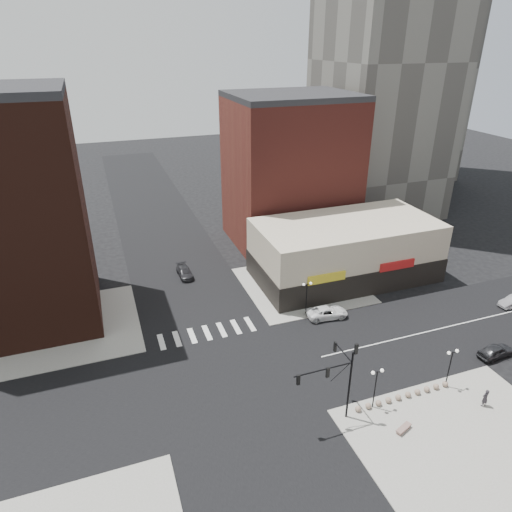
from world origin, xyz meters
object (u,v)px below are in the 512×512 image
street_lamp_se_a (376,379)px  pedestrian (485,398)px  white_suv (327,312)px  stone_bench (404,429)px  street_lamp_se_b (451,359)px  street_lamp_ne (307,290)px  traffic_signal (338,372)px  dark_sedan_north (185,272)px  dark_sedan_east (496,351)px

street_lamp_se_a → pedestrian: (9.45, -3.22, -2.27)m
white_suv → stone_bench: (-2.13, -17.72, -0.35)m
street_lamp_se_b → street_lamp_ne: (-7.00, 16.00, 0.00)m
street_lamp_se_b → stone_bench: street_lamp_se_b is taller
traffic_signal → street_lamp_ne: traffic_signal is taller
traffic_signal → dark_sedan_north: traffic_signal is taller
white_suv → pedestrian: size_ratio=2.71×
street_lamp_se_b → dark_sedan_north: (-18.67, 30.33, -2.66)m
dark_sedan_east → pedestrian: size_ratio=2.26×
street_lamp_se_a → stone_bench: (0.94, -3.22, -2.97)m
dark_sedan_east → pedestrian: 8.41m
traffic_signal → street_lamp_ne: bearing=73.3°
street_lamp_se_a → stone_bench: size_ratio=2.44×
stone_bench → white_suv: bearing=62.2°
street_lamp_se_a → street_lamp_ne: size_ratio=1.00×
traffic_signal → street_lamp_se_b: size_ratio=1.87×
street_lamp_ne → dark_sedan_east: 20.70m
white_suv → pedestrian: pedestrian is taller
traffic_signal → stone_bench: bearing=-35.8°
traffic_signal → white_suv: 16.44m
traffic_signal → street_lamp_se_b: 11.88m
white_suv → dark_sedan_east: 18.01m
street_lamp_ne → pedestrian: size_ratio=2.31×
street_lamp_ne → stone_bench: (-0.06, -19.22, -2.97)m
street_lamp_ne → dark_sedan_north: 18.67m
dark_sedan_east → stone_bench: dark_sedan_east is taller
traffic_signal → street_lamp_se_a: (3.76, -0.17, -1.67)m
street_lamp_se_b → white_suv: 15.54m
street_lamp_se_b → stone_bench: bearing=-155.5°
white_suv → street_lamp_se_b: bearing=-154.8°
traffic_signal → pedestrian: 14.20m
street_lamp_se_a → pedestrian: street_lamp_se_a is taller
dark_sedan_north → stone_bench: size_ratio=2.54×
street_lamp_se_b → stone_bench: (-7.06, -3.22, -2.97)m
street_lamp_ne → dark_sedan_north: size_ratio=0.96×
street_lamp_se_a → white_suv: (3.07, 14.50, -2.61)m
pedestrian → street_lamp_se_b: bearing=-68.3°
pedestrian → stone_bench: bearing=-2.4°
stone_bench → traffic_signal: bearing=123.2°
dark_sedan_east → stone_bench: bearing=104.9°
street_lamp_ne → street_lamp_se_a: bearing=-93.6°
street_lamp_se_b → white_suv: size_ratio=0.85×
white_suv → dark_sedan_north: 20.96m
dark_sedan_east → stone_bench: 15.97m
street_lamp_se_b → dark_sedan_north: bearing=121.6°
dark_sedan_east → street_lamp_se_a: bearing=92.9°
street_lamp_se_a → traffic_signal: bearing=177.4°
pedestrian → white_suv: bearing=-72.6°
street_lamp_ne → stone_bench: street_lamp_ne is taller
street_lamp_se_b → traffic_signal: bearing=179.2°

